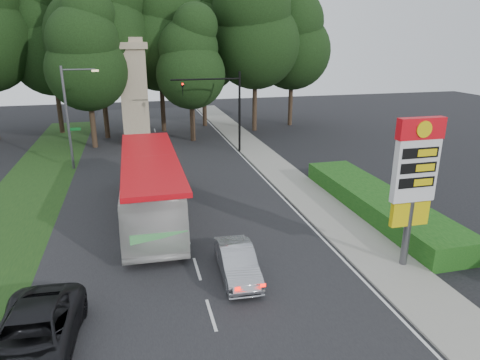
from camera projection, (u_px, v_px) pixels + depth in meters
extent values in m
plane|color=black|center=(214.00, 324.00, 15.64)|extent=(120.00, 120.00, 0.00)
cube|color=black|center=(178.00, 205.00, 26.68)|extent=(14.00, 80.00, 0.02)
cube|color=gray|center=(305.00, 193.00, 28.64)|extent=(3.00, 80.00, 0.12)
cube|color=#193814|center=(33.00, 187.00, 30.00)|extent=(5.00, 50.00, 0.02)
cube|color=#134312|center=(378.00, 203.00, 25.48)|extent=(3.00, 14.00, 1.20)
cylinder|color=#59595E|center=(407.00, 234.00, 19.11)|extent=(0.32, 0.32, 3.20)
cube|color=#D6BD0B|center=(409.00, 213.00, 18.80)|extent=(1.80, 0.25, 1.10)
cube|color=silver|center=(415.00, 170.00, 18.17)|extent=(2.00, 0.35, 2.80)
cube|color=red|center=(421.00, 128.00, 17.60)|extent=(2.10, 0.40, 0.90)
cylinder|color=#D6BD0B|center=(424.00, 129.00, 17.40)|extent=(0.70, 0.05, 0.70)
cube|color=black|center=(421.00, 153.00, 17.74)|extent=(1.70, 0.04, 0.45)
cube|color=black|center=(419.00, 168.00, 17.94)|extent=(1.70, 0.04, 0.45)
cube|color=black|center=(417.00, 183.00, 18.15)|extent=(1.70, 0.04, 0.45)
cylinder|color=black|center=(240.00, 113.00, 38.22)|extent=(0.20, 0.20, 7.20)
cylinder|color=black|center=(206.00, 79.00, 36.58)|extent=(6.00, 0.14, 0.14)
imported|color=black|center=(182.00, 83.00, 36.19)|extent=(0.18, 0.22, 1.10)
sphere|color=#FF0C05|center=(183.00, 84.00, 36.09)|extent=(0.18, 0.18, 0.18)
cylinder|color=#59595E|center=(68.00, 119.00, 32.96)|extent=(0.20, 0.20, 8.00)
cylinder|color=#59595E|center=(78.00, 70.00, 32.07)|extent=(2.40, 0.12, 0.12)
cube|color=#FFE599|center=(95.00, 71.00, 32.38)|extent=(0.50, 0.22, 0.14)
cube|color=#0C591E|center=(75.00, 129.00, 33.32)|extent=(0.85, 0.04, 0.22)
cube|color=#0C591E|center=(70.00, 132.00, 33.72)|extent=(0.04, 0.85, 0.22)
cube|color=tan|center=(134.00, 97.00, 41.37)|extent=(2.50, 2.50, 9.00)
cube|color=tan|center=(130.00, 45.00, 39.86)|extent=(3.00, 3.00, 0.60)
cube|color=tan|center=(130.00, 40.00, 39.70)|extent=(2.20, 2.20, 0.50)
cylinder|color=#2D2116|center=(59.00, 108.00, 46.52)|extent=(0.50, 0.50, 5.40)
sphere|color=black|center=(52.00, 55.00, 44.78)|extent=(8.40, 8.40, 8.40)
sphere|color=black|center=(48.00, 25.00, 43.83)|extent=(7.20, 7.20, 7.20)
cylinder|color=#2D2116|center=(105.00, 107.00, 43.83)|extent=(0.50, 0.50, 6.48)
sphere|color=black|center=(98.00, 39.00, 41.74)|extent=(10.08, 10.08, 10.08)
cylinder|color=#2D2116|center=(163.00, 105.00, 47.15)|extent=(0.50, 0.50, 5.94)
sphere|color=black|center=(159.00, 47.00, 45.23)|extent=(9.24, 9.24, 9.24)
sphere|color=black|center=(157.00, 13.00, 44.19)|extent=(7.92, 7.92, 7.92)
cylinder|color=#2D2116|center=(204.00, 104.00, 50.26)|extent=(0.50, 0.50, 5.22)
sphere|color=black|center=(203.00, 56.00, 48.57)|extent=(8.12, 8.12, 8.12)
sphere|color=black|center=(203.00, 29.00, 47.66)|extent=(6.96, 6.96, 6.96)
sphere|color=black|center=(202.00, 6.00, 46.88)|extent=(5.22, 5.22, 5.22)
cylinder|color=#2D2116|center=(255.00, 103.00, 47.60)|extent=(0.50, 0.50, 6.12)
sphere|color=black|center=(255.00, 44.00, 45.62)|extent=(9.52, 9.52, 9.52)
sphere|color=black|center=(256.00, 10.00, 44.55)|extent=(8.16, 8.16, 8.16)
cylinder|color=#2D2116|center=(290.00, 102.00, 50.69)|extent=(0.50, 0.50, 5.58)
sphere|color=black|center=(292.00, 51.00, 48.88)|extent=(8.68, 8.68, 8.68)
sphere|color=black|center=(293.00, 22.00, 47.90)|extent=(7.44, 7.44, 7.44)
cylinder|color=#2D2116|center=(93.00, 123.00, 40.20)|extent=(0.50, 0.50, 4.68)
sphere|color=black|center=(87.00, 71.00, 38.69)|extent=(7.28, 7.28, 7.28)
sphere|color=black|center=(84.00, 40.00, 37.87)|extent=(6.24, 6.24, 6.24)
sphere|color=black|center=(81.00, 14.00, 37.17)|extent=(4.68, 4.68, 4.68)
cylinder|color=#2D2116|center=(192.00, 120.00, 42.92)|extent=(0.50, 0.50, 4.32)
sphere|color=black|center=(191.00, 74.00, 41.52)|extent=(6.72, 6.72, 6.72)
sphere|color=black|center=(190.00, 49.00, 40.77)|extent=(5.76, 5.76, 5.76)
sphere|color=black|center=(189.00, 26.00, 40.13)|extent=(4.32, 4.32, 4.32)
imported|color=silver|center=(151.00, 187.00, 24.62)|extent=(3.36, 12.92, 3.58)
imported|color=#9D9EA4|center=(237.00, 262.00, 18.54)|extent=(1.65, 4.24, 1.38)
imported|color=black|center=(33.00, 338.00, 13.70)|extent=(2.98, 5.84, 1.58)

